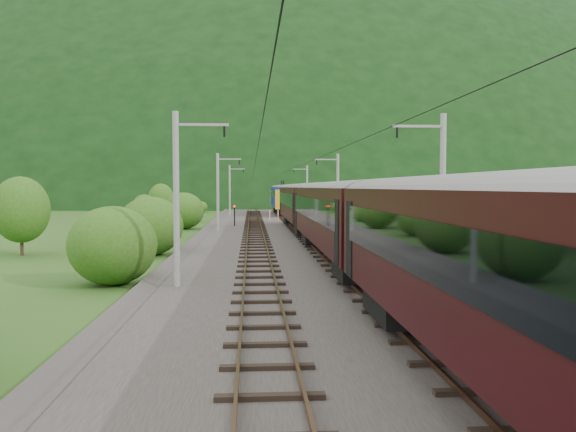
{
  "coord_description": "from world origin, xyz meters",
  "views": [
    {
      "loc": [
        -2.79,
        -25.85,
        4.89
      ],
      "look_at": [
        0.07,
        17.66,
        2.6
      ],
      "focal_mm": 35.0,
      "sensor_mm": 36.0,
      "label": 1
    }
  ],
  "objects": [
    {
      "name": "track_right",
      "position": [
        2.4,
        10.0,
        0.37
      ],
      "size": [
        2.4,
        220.0,
        0.27
      ],
      "color": "brown",
      "rests_on": "railbed"
    },
    {
      "name": "mountain_ridge",
      "position": [
        -120.0,
        300.0,
        0.0
      ],
      "size": [
        336.0,
        280.0,
        132.0
      ],
      "primitive_type": "ellipsoid",
      "color": "black",
      "rests_on": "ground"
    },
    {
      "name": "hazard_post_far",
      "position": [
        0.72,
        47.25,
        1.07
      ],
      "size": [
        0.16,
        0.16,
        1.54
      ],
      "primitive_type": "cylinder",
      "color": "red",
      "rests_on": "railbed"
    },
    {
      "name": "railbed",
      "position": [
        0.0,
        10.0,
        0.15
      ],
      "size": [
        14.0,
        220.0,
        0.3
      ],
      "primitive_type": "cube",
      "color": "#38332D",
      "rests_on": "ground"
    },
    {
      "name": "vegetation_left",
      "position": [
        -13.15,
        8.05,
        2.39
      ],
      "size": [
        13.51,
        145.53,
        6.51
      ],
      "color": "#235316",
      "rests_on": "ground"
    },
    {
      "name": "signal",
      "position": [
        -4.74,
        39.86,
        1.72
      ],
      "size": [
        0.27,
        0.27,
        2.41
      ],
      "color": "black",
      "rests_on": "railbed"
    },
    {
      "name": "overhead_wires",
      "position": [
        0.0,
        10.0,
        7.1
      ],
      "size": [
        4.83,
        198.0,
        0.03
      ],
      "color": "black",
      "rests_on": "ground"
    },
    {
      "name": "track_left",
      "position": [
        -2.4,
        10.0,
        0.37
      ],
      "size": [
        2.4,
        220.0,
        0.27
      ],
      "color": "brown",
      "rests_on": "railbed"
    },
    {
      "name": "hazard_post_near",
      "position": [
        -0.29,
        50.15,
        1.03
      ],
      "size": [
        0.15,
        0.15,
        1.45
      ],
      "primitive_type": "cylinder",
      "color": "red",
      "rests_on": "railbed"
    },
    {
      "name": "vegetation_right",
      "position": [
        11.71,
        2.79,
        1.39
      ],
      "size": [
        6.17,
        105.05,
        3.2
      ],
      "color": "#235316",
      "rests_on": "ground"
    },
    {
      "name": "train",
      "position": [
        2.4,
        8.48,
        3.81
      ],
      "size": [
        3.25,
        130.18,
        5.67
      ],
      "color": "black",
      "rests_on": "ground"
    },
    {
      "name": "catenary_right",
      "position": [
        6.12,
        32.0,
        4.5
      ],
      "size": [
        2.54,
        192.28,
        8.0
      ],
      "color": "gray",
      "rests_on": "railbed"
    },
    {
      "name": "catenary_left",
      "position": [
        -6.12,
        32.0,
        4.5
      ],
      "size": [
        2.54,
        192.28,
        8.0
      ],
      "color": "gray",
      "rests_on": "railbed"
    },
    {
      "name": "ground",
      "position": [
        0.0,
        0.0,
        0.0
      ],
      "size": [
        600.0,
        600.0,
        0.0
      ],
      "primitive_type": "plane",
      "color": "#284A17",
      "rests_on": "ground"
    },
    {
      "name": "mountain_main",
      "position": [
        0.0,
        260.0,
        0.0
      ],
      "size": [
        504.0,
        360.0,
        244.0
      ],
      "primitive_type": "ellipsoid",
      "color": "black",
      "rests_on": "ground"
    }
  ]
}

